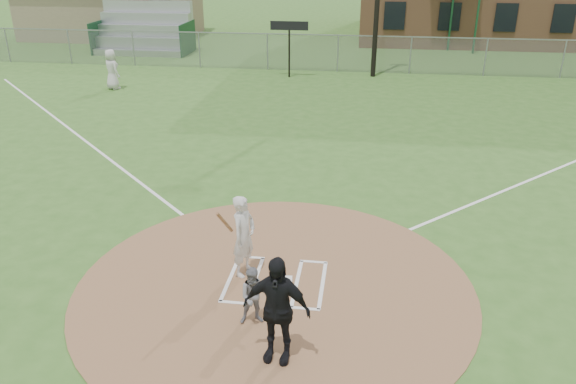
# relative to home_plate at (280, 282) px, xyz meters

# --- Properties ---
(ground) EXTENTS (140.00, 140.00, 0.00)m
(ground) POSITION_rel_home_plate_xyz_m (-0.11, -0.09, -0.04)
(ground) COLOR #356221
(ground) RESTS_ON ground
(dirt_circle) EXTENTS (8.40, 8.40, 0.02)m
(dirt_circle) POSITION_rel_home_plate_xyz_m (-0.11, -0.09, -0.03)
(dirt_circle) COLOR #916744
(dirt_circle) RESTS_ON ground
(home_plate) EXTENTS (0.56, 0.56, 0.03)m
(home_plate) POSITION_rel_home_plate_xyz_m (0.00, 0.00, 0.00)
(home_plate) COLOR silver
(home_plate) RESTS_ON dirt_circle
(foul_line_third) EXTENTS (17.04, 17.04, 0.01)m
(foul_line_third) POSITION_rel_home_plate_xyz_m (-9.11, 8.91, -0.03)
(foul_line_third) COLOR white
(foul_line_third) RESTS_ON ground
(catcher) EXTENTS (0.67, 0.58, 1.17)m
(catcher) POSITION_rel_home_plate_xyz_m (-0.28, -1.39, 0.57)
(catcher) COLOR gray
(catcher) RESTS_ON dirt_circle
(umpire) EXTENTS (1.22, 0.62, 2.00)m
(umpire) POSITION_rel_home_plate_xyz_m (0.29, -2.30, 0.98)
(umpire) COLOR black
(umpire) RESTS_ON dirt_circle
(ondeck_player) EXTENTS (1.13, 1.06, 1.94)m
(ondeck_player) POSITION_rel_home_plate_xyz_m (-10.90, 16.19, 0.93)
(ondeck_player) COLOR silver
(ondeck_player) RESTS_ON ground
(batters_boxes) EXTENTS (2.08, 1.88, 0.01)m
(batters_boxes) POSITION_rel_home_plate_xyz_m (-0.11, 0.06, -0.01)
(batters_boxes) COLOR white
(batters_boxes) RESTS_ON dirt_circle
(batter_at_plate) EXTENTS (0.74, 1.09, 1.83)m
(batter_at_plate) POSITION_rel_home_plate_xyz_m (-0.84, 0.30, 0.90)
(batter_at_plate) COLOR silver
(batter_at_plate) RESTS_ON dirt_circle
(outfield_fence) EXTENTS (56.08, 0.08, 2.03)m
(outfield_fence) POSITION_rel_home_plate_xyz_m (-0.11, 21.91, 0.98)
(outfield_fence) COLOR slate
(outfield_fence) RESTS_ON ground
(bleachers) EXTENTS (6.08, 3.20, 3.20)m
(bleachers) POSITION_rel_home_plate_xyz_m (-13.11, 26.11, 1.55)
(bleachers) COLOR #B7BABF
(bleachers) RESTS_ON ground
(clubhouse) EXTENTS (12.20, 8.71, 6.23)m
(clubhouse) POSITION_rel_home_plate_xyz_m (-18.10, 32.91, 2.35)
(clubhouse) COLOR gray
(clubhouse) RESTS_ON ground
(scoreboard_sign) EXTENTS (2.00, 0.10, 2.93)m
(scoreboard_sign) POSITION_rel_home_plate_xyz_m (-2.61, 20.11, 2.35)
(scoreboard_sign) COLOR black
(scoreboard_sign) RESTS_ON ground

